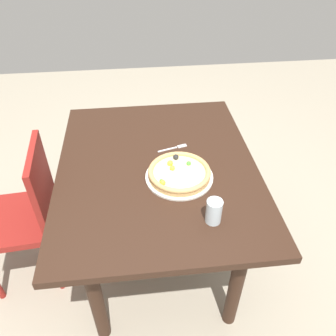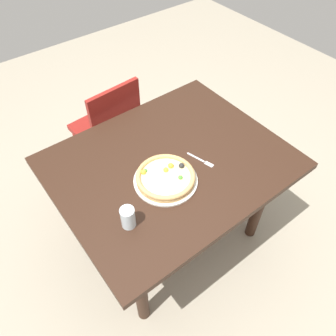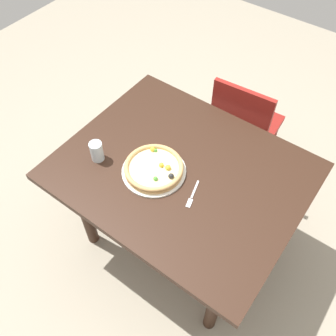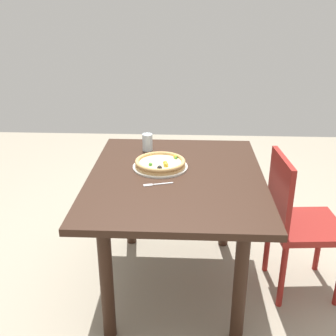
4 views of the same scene
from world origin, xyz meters
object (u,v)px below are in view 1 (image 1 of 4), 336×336
Objects in this scene: drinking_glass at (214,211)px; chair_near at (27,213)px; dining_table at (158,181)px; pizza at (179,173)px; fork at (175,148)px; plate at (179,177)px.

chair_near is at bearing -113.63° from drinking_glass.
pizza reaches higher than dining_table.
pizza is at bearing -108.07° from fork.
drinking_glass is (0.29, 0.10, 0.03)m from pizza.
dining_table is 4.10× the size of pizza.
pizza is (0.11, 0.81, 0.30)m from chair_near.
pizza is 0.24m from fork.
dining_table is 10.99× the size of drinking_glass.
drinking_glass is at bearing 26.92° from dining_table.
chair_near is 7.83× the size of drinking_glass.
pizza reaches higher than plate.
pizza is (-0.00, -0.00, 0.03)m from plate.
plate is 0.24m from fork.
chair_near is (-0.01, -0.71, -0.16)m from dining_table.
pizza is at bearing -102.09° from chair_near.
chair_near is at bearing 173.40° from fork.
drinking_glass reaches higher than fork.
dining_table is 7.56× the size of fork.
chair_near reaches higher than plate.
chair_near reaches higher than drinking_glass.
drinking_glass is at bearing 19.60° from plate.
drinking_glass is (0.39, 0.20, 0.16)m from dining_table.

